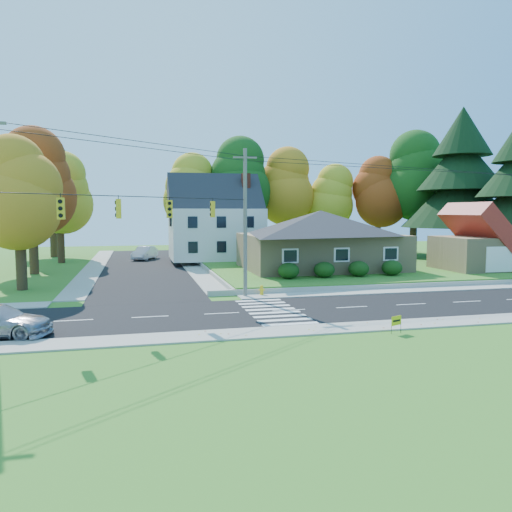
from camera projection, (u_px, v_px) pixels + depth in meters
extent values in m
plane|color=#3D7923|center=(289.00, 310.00, 29.34)|extent=(120.00, 120.00, 0.00)
cube|color=black|center=(289.00, 310.00, 29.34)|extent=(90.00, 8.00, 0.02)
cube|color=black|center=(144.00, 266.00, 52.68)|extent=(8.00, 44.00, 0.02)
cube|color=#9C9A90|center=(267.00, 296.00, 34.18)|extent=(90.00, 2.00, 0.08)
cube|color=#9C9A90|center=(319.00, 329.00, 24.49)|extent=(90.00, 2.00, 0.08)
cube|color=#3D7923|center=(348.00, 264.00, 52.67)|extent=(30.00, 30.00, 0.50)
cube|color=tan|center=(320.00, 251.00, 46.50)|extent=(14.00, 10.00, 3.20)
pyramid|color=#26262B|center=(321.00, 222.00, 46.26)|extent=(14.60, 10.60, 2.20)
cube|color=silver|center=(216.00, 234.00, 56.17)|extent=(10.00, 8.00, 5.60)
pyramid|color=#26262B|center=(215.00, 198.00, 55.82)|extent=(10.40, 8.40, 2.40)
cube|color=brown|center=(246.00, 216.00, 56.80)|extent=(0.90, 0.90, 9.60)
cube|color=tan|center=(479.00, 253.00, 45.87)|extent=(7.00, 6.00, 3.00)
pyramid|color=maroon|center=(480.00, 228.00, 45.67)|extent=(7.30, 6.30, 1.60)
cube|color=silver|center=(502.00, 259.00, 42.95)|extent=(3.20, 0.10, 2.20)
ellipsoid|color=#163A10|center=(289.00, 271.00, 39.43)|extent=(1.70, 1.70, 1.27)
ellipsoid|color=#163A10|center=(324.00, 270.00, 40.12)|extent=(1.70, 1.70, 1.27)
ellipsoid|color=#163A10|center=(359.00, 269.00, 40.81)|extent=(1.70, 1.70, 1.27)
ellipsoid|color=#163A10|center=(392.00, 268.00, 41.51)|extent=(1.70, 1.70, 1.27)
cylinder|color=#666059|center=(245.00, 224.00, 33.59)|extent=(0.26, 0.26, 10.00)
cube|color=#666059|center=(245.00, 157.00, 33.19)|extent=(1.60, 0.12, 0.12)
cube|color=gold|center=(61.00, 209.00, 22.94)|extent=(0.34, 0.26, 1.00)
cube|color=gold|center=(119.00, 209.00, 25.45)|extent=(0.26, 0.34, 1.00)
cube|color=gold|center=(169.00, 209.00, 28.16)|extent=(0.34, 0.26, 1.00)
cube|color=gold|center=(213.00, 209.00, 30.99)|extent=(0.26, 0.34, 1.00)
cylinder|color=black|center=(148.00, 197.00, 26.90)|extent=(13.02, 10.43, 0.04)
cylinder|color=#3F2A19|center=(192.00, 233.00, 61.53)|extent=(0.80, 0.80, 5.40)
sphere|color=gold|center=(192.00, 201.00, 61.18)|extent=(6.72, 6.72, 6.72)
sphere|color=gold|center=(192.00, 187.00, 61.03)|extent=(5.91, 5.91, 5.91)
sphere|color=gold|center=(191.00, 173.00, 60.88)|extent=(5.11, 5.11, 5.11)
cylinder|color=#3F2A19|center=(241.00, 229.00, 61.91)|extent=(0.86, 0.86, 6.30)
sphere|color=#194C15|center=(241.00, 192.00, 61.50)|extent=(7.84, 7.84, 7.84)
sphere|color=#194C15|center=(241.00, 176.00, 61.33)|extent=(6.90, 6.90, 6.90)
sphere|color=#194C15|center=(241.00, 160.00, 61.15)|extent=(5.96, 5.96, 5.96)
cylinder|color=#3F2A19|center=(285.00, 230.00, 64.29)|extent=(0.83, 0.83, 5.85)
sphere|color=#C2791B|center=(285.00, 197.00, 63.91)|extent=(7.28, 7.28, 7.28)
sphere|color=#C2791B|center=(285.00, 183.00, 63.75)|extent=(6.41, 6.41, 6.41)
sphere|color=#C2791B|center=(286.00, 168.00, 63.58)|extent=(5.53, 5.53, 5.53)
cylinder|color=#3F2A19|center=(332.00, 233.00, 64.75)|extent=(0.77, 0.77, 4.95)
sphere|color=gold|center=(332.00, 206.00, 64.43)|extent=(6.16, 6.16, 6.16)
sphere|color=gold|center=(332.00, 194.00, 64.29)|extent=(5.42, 5.42, 5.42)
sphere|color=gold|center=(332.00, 182.00, 64.15)|extent=(4.68, 4.68, 4.68)
cylinder|color=#3F2A19|center=(378.00, 231.00, 65.14)|extent=(0.80, 0.80, 5.40)
sphere|color=#923712|center=(378.00, 201.00, 64.80)|extent=(6.72, 6.72, 6.72)
sphere|color=#923712|center=(378.00, 188.00, 64.64)|extent=(5.91, 5.91, 5.91)
sphere|color=#923712|center=(379.00, 175.00, 64.49)|extent=(5.11, 5.11, 5.11)
cylinder|color=#3F2A19|center=(413.00, 227.00, 64.07)|extent=(0.89, 0.89, 6.75)
sphere|color=#194C15|center=(415.00, 188.00, 63.63)|extent=(8.40, 8.40, 8.40)
sphere|color=#194C15|center=(415.00, 172.00, 63.45)|extent=(7.39, 7.39, 7.39)
sphere|color=#194C15|center=(415.00, 155.00, 63.26)|extent=(6.38, 6.38, 6.38)
cylinder|color=#3F2A19|center=(459.00, 246.00, 56.72)|extent=(0.40, 0.40, 2.88)
cone|color=black|center=(460.00, 197.00, 56.24)|extent=(12.80, 12.80, 6.72)
cone|color=black|center=(462.00, 163.00, 55.89)|extent=(9.60, 9.60, 6.08)
cone|color=black|center=(463.00, 131.00, 55.58)|extent=(6.40, 6.40, 5.44)
cylinder|color=#3F2A19|center=(21.00, 257.00, 36.82)|extent=(0.77, 0.77, 4.95)
sphere|color=#C2791B|center=(19.00, 208.00, 36.50)|extent=(6.16, 6.16, 6.16)
sphere|color=#C2791B|center=(18.00, 187.00, 36.36)|extent=(5.42, 5.42, 5.42)
sphere|color=#C2791B|center=(17.00, 166.00, 36.22)|extent=(4.68, 4.68, 4.68)
cylinder|color=#3F2A19|center=(33.00, 243.00, 46.23)|extent=(0.83, 0.83, 5.85)
sphere|color=#923712|center=(32.00, 197.00, 45.85)|extent=(7.28, 7.28, 7.28)
sphere|color=#923712|center=(31.00, 177.00, 45.69)|extent=(6.41, 6.41, 6.41)
sphere|color=#923712|center=(30.00, 157.00, 45.53)|extent=(5.53, 5.53, 5.53)
cylinder|color=#3F2A19|center=(61.00, 239.00, 56.17)|extent=(0.80, 0.80, 5.40)
sphere|color=gold|center=(60.00, 204.00, 55.82)|extent=(6.72, 6.72, 6.72)
sphere|color=gold|center=(59.00, 189.00, 55.67)|extent=(5.91, 5.91, 5.91)
sphere|color=gold|center=(59.00, 174.00, 55.52)|extent=(5.11, 5.11, 5.11)
cylinder|color=#3F2A19|center=(53.00, 232.00, 63.42)|extent=(0.86, 0.86, 6.30)
sphere|color=#194C15|center=(52.00, 196.00, 63.01)|extent=(7.84, 7.84, 7.84)
sphere|color=#194C15|center=(51.00, 181.00, 62.84)|extent=(6.90, 6.90, 6.90)
sphere|color=#194C15|center=(51.00, 165.00, 62.66)|extent=(5.96, 5.96, 5.96)
imported|color=#B7B7CC|center=(145.00, 253.00, 60.08)|extent=(3.31, 5.10, 1.59)
cylinder|color=yellow|center=(262.00, 295.00, 34.46)|extent=(0.33, 0.33, 0.09)
cylinder|color=yellow|center=(262.00, 291.00, 34.44)|extent=(0.22, 0.22, 0.51)
sphere|color=yellow|center=(262.00, 287.00, 34.41)|extent=(0.24, 0.24, 0.24)
cylinder|color=yellow|center=(262.00, 290.00, 34.43)|extent=(0.43, 0.22, 0.11)
cylinder|color=black|center=(391.00, 328.00, 23.76)|extent=(0.02, 0.02, 0.56)
cylinder|color=black|center=(401.00, 327.00, 23.88)|extent=(0.02, 0.02, 0.56)
cube|color=yellow|center=(396.00, 321.00, 23.79)|extent=(0.64, 0.28, 0.45)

